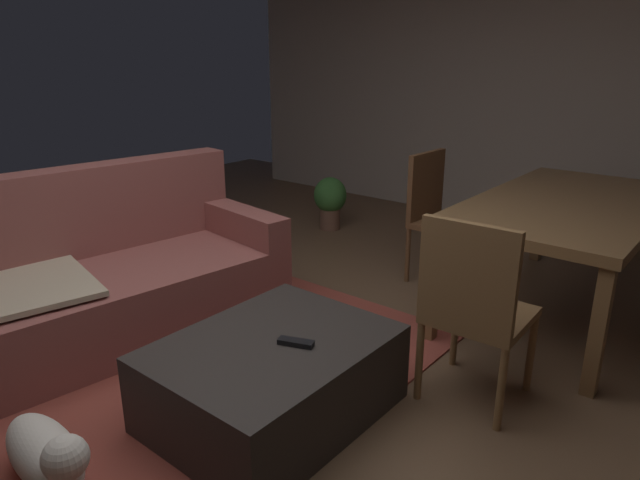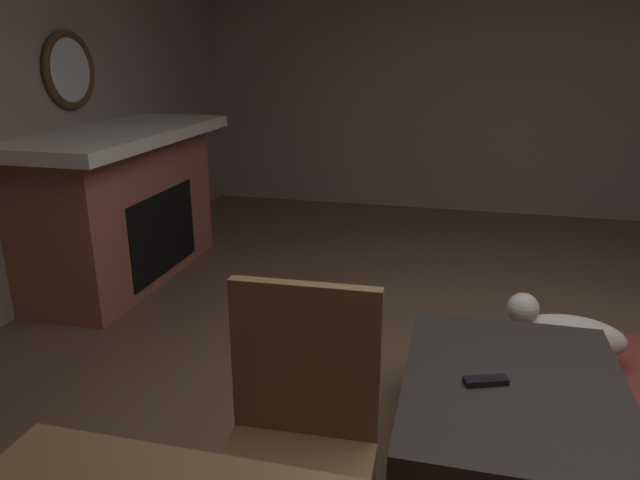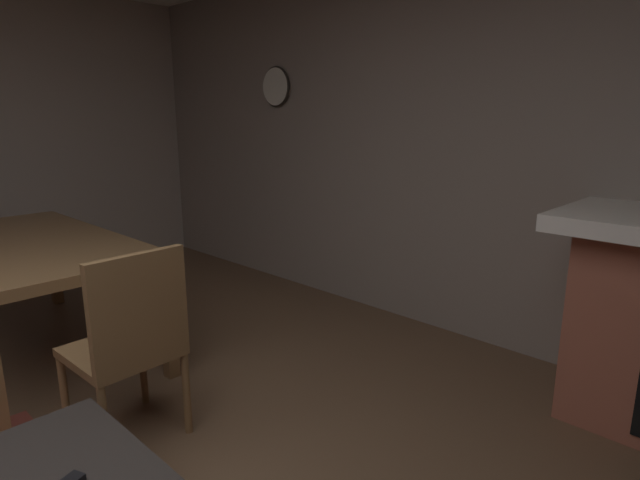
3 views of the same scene
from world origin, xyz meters
The scene contains 4 objects.
wall_back_fireplace_side centered at (0.00, -3.13, 1.29)m, with size 8.09×0.12×2.58m, color gray.
dining_table centered at (2.04, -0.92, 0.67)m, with size 1.88×1.01×0.74m.
dining_chair_west centered at (0.70, -0.92, 0.52)m, with size 0.45×0.45×0.93m.
wall_clock centered at (2.09, -3.04, 1.72)m, with size 0.34×0.03×0.34m.
Camera 3 is at (-1.40, 0.04, 1.49)m, focal length 29.23 mm.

